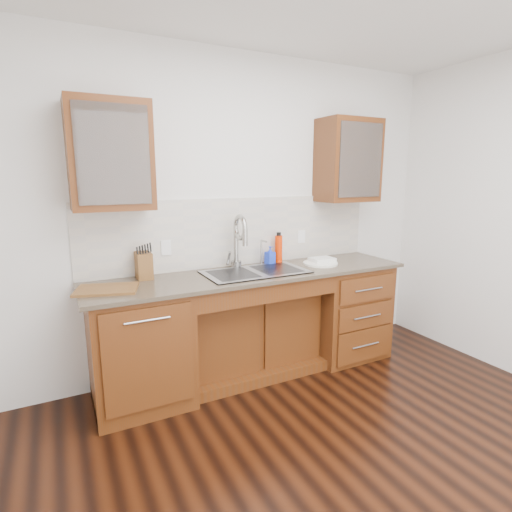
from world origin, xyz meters
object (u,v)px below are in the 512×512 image
soap_bottle (270,255)px  water_bottle (279,249)px  plate (320,263)px  knife_block (144,265)px  cutting_board (107,289)px

soap_bottle → water_bottle: (0.10, 0.02, 0.04)m
water_bottle → plate: (0.30, -0.23, -0.12)m
water_bottle → knife_block: bearing=-179.3°
soap_bottle → plate: (0.40, -0.21, -0.07)m
soap_bottle → water_bottle: 0.11m
water_bottle → plate: water_bottle is taller
soap_bottle → knife_block: knife_block is taller
cutting_board → soap_bottle: bearing=9.0°
soap_bottle → knife_block: size_ratio=0.80×
water_bottle → cutting_board: bearing=-170.9°
plate → cutting_board: 1.81m
plate → cutting_board: (-1.81, -0.01, 0.00)m
knife_block → plate: bearing=-6.8°
plate → soap_bottle: bearing=152.0°
plate → knife_block: bearing=171.9°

